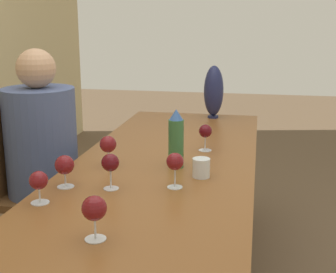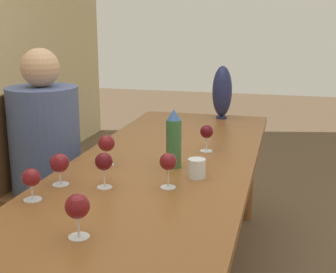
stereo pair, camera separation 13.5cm
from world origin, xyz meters
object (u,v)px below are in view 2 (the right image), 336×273
Objects in this scene: water_tumbler at (197,168)px; wine_glass_4 at (77,207)px; wine_glass_6 at (207,132)px; wine_glass_0 at (60,164)px; wine_glass_1 at (168,163)px; wine_glass_5 at (104,162)px; wine_glass_2 at (106,144)px; water_bottle at (174,139)px; chair_far at (35,179)px; vase at (222,92)px; wine_glass_3 at (31,179)px; person_far at (49,158)px.

wine_glass_4 reaches higher than water_tumbler.
wine_glass_4 is 1.03× the size of wine_glass_6.
wine_glass_0 is 0.44m from wine_glass_1.
wine_glass_5 is at bearing -85.62° from wine_glass_0.
wine_glass_2 is 0.53m from wine_glass_6.
water_bottle reaches higher than wine_glass_1.
wine_glass_6 is 0.14× the size of chair_far.
wine_glass_6 is (0.34, -0.41, -0.00)m from wine_glass_2.
wine_glass_5 is at bearing 169.75° from vase.
wine_glass_6 is (0.82, -0.52, 0.01)m from wine_glass_3.
vase is 1.55m from wine_glass_0.
water_tumbler is 0.42m from wine_glass_6.
wine_glass_3 is at bearing 171.92° from wine_glass_0.
water_tumbler is 0.70m from wine_glass_4.
water_tumbler is 0.40m from wine_glass_5.
vase is at bearing -0.65° from wine_glass_1.
water_tumbler is at bearing -175.71° from wine_glass_6.
wine_glass_5 is at bearing -133.94° from person_far.
wine_glass_3 is at bearing -155.68° from person_far.
wine_glass_0 is (-1.48, 0.45, -0.09)m from vase.
wine_glass_4 is 0.98× the size of wine_glass_5.
chair_far is at bearing 39.65° from wine_glass_0.
water_bottle is at bearing -81.34° from wine_glass_2.
water_bottle reaches higher than wine_glass_2.
wine_glass_5 is 0.15× the size of chair_far.
wine_glass_1 is 1.01× the size of wine_glass_2.
vase is 2.59× the size of wine_glass_6.
vase reaches higher than wine_glass_3.
wine_glass_3 is 0.39m from wine_glass_4.
wine_glass_1 reaches higher than wine_glass_4.
wine_glass_3 is at bearing 141.38° from water_bottle.
water_bottle is at bearing 47.84° from water_tumbler.
water_bottle is at bearing -31.82° from wine_glass_5.
vase is at bearing -5.30° from wine_glass_4.
wine_glass_1 is at bearing -61.02° from wine_glass_3.
person_far reaches higher than wine_glass_1.
wine_glass_3 is at bearing 118.98° from wine_glass_1.
water_bottle reaches higher than wine_glass_5.
wine_glass_2 is 0.49m from wine_glass_3.
wine_glass_1 is (-1.40, 0.02, -0.08)m from vase.
chair_far is (0.70, 0.41, -0.28)m from wine_glass_3.
water_tumbler is 0.60× the size of wine_glass_6.
wine_glass_5 is at bearing 122.26° from water_tumbler.
water_tumbler is 0.23× the size of vase.
water_bottle is 1.86× the size of wine_glass_1.
wine_glass_5 is 0.76m from person_far.
wine_glass_2 is 1.16× the size of wine_glass_3.
wine_glass_6 is 0.11× the size of person_far.
wine_glass_1 is at bearing -117.19° from chair_far.
wine_glass_1 is 0.92m from person_far.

